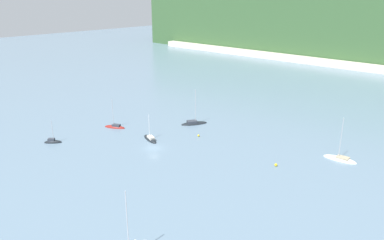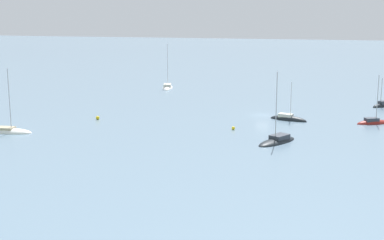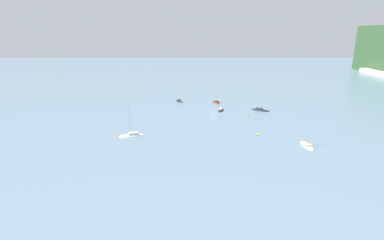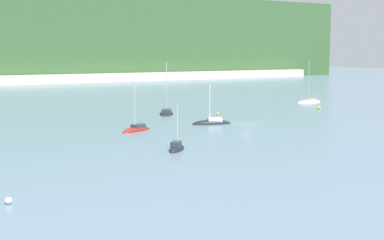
# 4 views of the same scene
# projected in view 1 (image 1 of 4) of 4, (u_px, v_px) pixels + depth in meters

# --- Properties ---
(ground_plane) EXTENTS (600.00, 600.00, 0.00)m
(ground_plane) POSITION_uv_depth(u_px,v_px,m) (154.00, 148.00, 100.67)
(ground_plane) COLOR slate
(shore_town_strip) EXTENTS (287.40, 6.00, 3.71)m
(shore_town_strip) POSITION_uv_depth(u_px,v_px,m) (356.00, 66.00, 202.52)
(shore_town_strip) COLOR beige
(shore_town_strip) RESTS_ON ground_plane
(sailboat_0) EXTENTS (6.82, 8.89, 11.97)m
(sailboat_0) POSITION_uv_depth(u_px,v_px,m) (194.00, 124.00, 119.25)
(sailboat_0) COLOR black
(sailboat_0) RESTS_ON ground_plane
(sailboat_1) EXTENTS (6.96, 4.79, 9.77)m
(sailboat_1) POSITION_uv_depth(u_px,v_px,m) (115.00, 127.00, 116.01)
(sailboat_1) COLOR maroon
(sailboat_1) RESTS_ON ground_plane
(sailboat_2) EXTENTS (7.64, 4.19, 8.27)m
(sailboat_2) POSITION_uv_depth(u_px,v_px,m) (150.00, 139.00, 106.53)
(sailboat_2) COLOR black
(sailboat_2) RESTS_ON ground_plane
(sailboat_4) EXTENTS (4.58, 4.62, 7.17)m
(sailboat_4) POSITION_uv_depth(u_px,v_px,m) (53.00, 142.00, 104.37)
(sailboat_4) COLOR black
(sailboat_4) RESTS_ON ground_plane
(sailboat_5) EXTENTS (8.38, 3.41, 11.78)m
(sailboat_5) POSITION_uv_depth(u_px,v_px,m) (340.00, 159.00, 93.69)
(sailboat_5) COLOR white
(sailboat_5) RESTS_ON ground_plane
(mooring_buoy_1) EXTENTS (0.60, 0.60, 0.60)m
(mooring_buoy_1) POSITION_uv_depth(u_px,v_px,m) (199.00, 136.00, 108.77)
(mooring_buoy_1) COLOR yellow
(mooring_buoy_1) RESTS_ON ground_plane
(mooring_buoy_2) EXTENTS (0.71, 0.71, 0.71)m
(mooring_buoy_2) POSITION_uv_depth(u_px,v_px,m) (276.00, 165.00, 90.12)
(mooring_buoy_2) COLOR yellow
(mooring_buoy_2) RESTS_ON ground_plane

